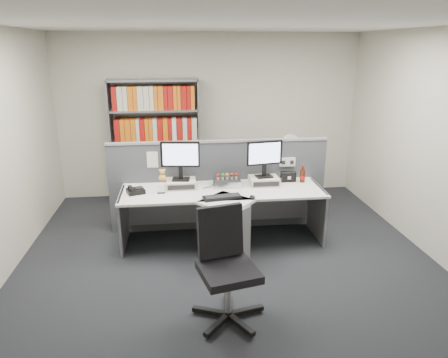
{
  "coord_description": "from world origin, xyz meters",
  "views": [
    {
      "loc": [
        -0.55,
        -4.14,
        2.48
      ],
      "look_at": [
        0.0,
        0.65,
        0.92
      ],
      "focal_mm": 33.0,
      "sensor_mm": 36.0,
      "label": 1
    }
  ],
  "objects": [
    {
      "name": "filing_cabinet",
      "position": [
        1.2,
        1.99,
        0.35
      ],
      "size": [
        0.45,
        0.61,
        0.7
      ],
      "color": "gray",
      "rests_on": "ground"
    },
    {
      "name": "figurines",
      "position": [
        0.08,
        0.97,
        0.86
      ],
      "size": [
        0.29,
        0.05,
        0.09
      ],
      "color": "beige",
      "rests_on": "desktop_pc"
    },
    {
      "name": "office_chair",
      "position": [
        -0.15,
        -0.76,
        0.56
      ],
      "size": [
        0.7,
        0.68,
        1.05
      ],
      "color": "silver",
      "rests_on": "ground"
    },
    {
      "name": "desk",
      "position": [
        0.0,
        0.6,
        0.46
      ],
      "size": [
        2.6,
        1.2,
        0.72
      ],
      "color": "white",
      "rests_on": "ground"
    },
    {
      "name": "monitor_right",
      "position": [
        0.57,
        0.98,
        1.11
      ],
      "size": [
        0.48,
        0.19,
        0.49
      ],
      "color": "black",
      "rests_on": "monitor_riser_right"
    },
    {
      "name": "monitor_riser_left",
      "position": [
        -0.53,
        0.98,
        0.77
      ],
      "size": [
        0.38,
        0.31,
        0.1
      ],
      "color": "beige",
      "rests_on": "desk"
    },
    {
      "name": "desktop_pc",
      "position": [
        0.08,
        0.99,
        0.77
      ],
      "size": [
        0.34,
        0.31,
        0.09
      ],
      "color": "black",
      "rests_on": "desk"
    },
    {
      "name": "monitor_riser_right",
      "position": [
        0.57,
        0.98,
        0.77
      ],
      "size": [
        0.38,
        0.31,
        0.1
      ],
      "color": "beige",
      "rests_on": "desk"
    },
    {
      "name": "mouse",
      "position": [
        0.32,
        0.45,
        0.74
      ],
      "size": [
        0.07,
        0.11,
        0.04
      ],
      "primitive_type": "ellipsoid",
      "color": "black",
      "rests_on": "desk"
    },
    {
      "name": "speaker",
      "position": [
        0.93,
        1.07,
        0.79
      ],
      "size": [
        0.2,
        0.11,
        0.13
      ],
      "primitive_type": "cube",
      "color": "black",
      "rests_on": "desk"
    },
    {
      "name": "desk_calendar",
      "position": [
        -0.78,
        0.79,
        0.77
      ],
      "size": [
        0.1,
        0.07,
        0.12
      ],
      "color": "black",
      "rests_on": "desk"
    },
    {
      "name": "plush_toy",
      "position": [
        -0.76,
        0.94,
        0.89
      ],
      "size": [
        0.1,
        0.1,
        0.17
      ],
      "color": "gold",
      "rests_on": "monitor_riser_left"
    },
    {
      "name": "monitor_left",
      "position": [
        -0.53,
        0.98,
        1.12
      ],
      "size": [
        0.5,
        0.19,
        0.51
      ],
      "color": "black",
      "rests_on": "monitor_riser_left"
    },
    {
      "name": "desk_fan",
      "position": [
        1.2,
        1.99,
        1.0
      ],
      "size": [
        0.28,
        0.17,
        0.48
      ],
      "color": "white",
      "rests_on": "filing_cabinet"
    },
    {
      "name": "shelving_unit",
      "position": [
        -0.9,
        2.44,
        0.98
      ],
      "size": [
        1.41,
        0.4,
        2.0
      ],
      "color": "gray",
      "rests_on": "ground"
    },
    {
      "name": "cola_bottle",
      "position": [
        1.11,
        1.01,
        0.81
      ],
      "size": [
        0.07,
        0.07,
        0.24
      ],
      "color": "#3F190A",
      "rests_on": "desk"
    },
    {
      "name": "partition",
      "position": [
        0.0,
        1.25,
        0.65
      ],
      "size": [
        3.0,
        0.08,
        1.27
      ],
      "color": "#484B51",
      "rests_on": "ground"
    },
    {
      "name": "ground",
      "position": [
        0.0,
        0.0,
        0.0
      ],
      "size": [
        5.5,
        5.5,
        0.0
      ],
      "primitive_type": "plane",
      "color": "#24262A",
      "rests_on": "ground"
    },
    {
      "name": "room_shell",
      "position": [
        0.0,
        0.0,
        1.79
      ],
      "size": [
        5.04,
        5.54,
        2.72
      ],
      "color": "beige",
      "rests_on": "ground"
    },
    {
      "name": "desk_phone",
      "position": [
        -1.1,
        0.81,
        0.75
      ],
      "size": [
        0.26,
        0.25,
        0.09
      ],
      "color": "black",
      "rests_on": "desk"
    },
    {
      "name": "keyboard",
      "position": [
        -0.04,
        0.51,
        0.73
      ],
      "size": [
        0.48,
        0.25,
        0.03
      ],
      "color": "black",
      "rests_on": "desk"
    }
  ]
}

